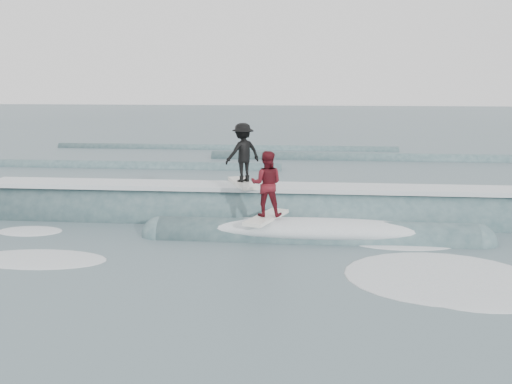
{
  "coord_description": "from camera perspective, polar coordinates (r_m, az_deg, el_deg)",
  "views": [
    {
      "loc": [
        1.65,
        -14.05,
        4.55
      ],
      "look_at": [
        0.0,
        2.96,
        1.1
      ],
      "focal_mm": 40.0,
      "sensor_mm": 36.0,
      "label": 1
    }
  ],
  "objects": [
    {
      "name": "whitewater",
      "position": [
        14.22,
        5.73,
        -7.31
      ],
      "size": [
        14.62,
        6.05,
        0.1
      ],
      "color": "white",
      "rests_on": "ground"
    },
    {
      "name": "surfer_red",
      "position": [
        16.14,
        1.06,
        0.55
      ],
      "size": [
        1.21,
        2.07,
        1.96
      ],
      "color": "white",
      "rests_on": "ground"
    },
    {
      "name": "surfer_black",
      "position": [
        18.3,
        -1.32,
        3.78
      ],
      "size": [
        1.39,
        2.06,
        1.99
      ],
      "color": "silver",
      "rests_on": "ground"
    },
    {
      "name": "ground",
      "position": [
        14.86,
        -1.1,
        -6.42
      ],
      "size": [
        160.0,
        160.0,
        0.0
      ],
      "primitive_type": "plane",
      "color": "#3F525C",
      "rests_on": "ground"
    },
    {
      "name": "far_swells",
      "position": [
        32.18,
        -0.1,
        3.29
      ],
      "size": [
        39.82,
        8.65,
        0.8
      ],
      "color": "#355259",
      "rests_on": "ground"
    },
    {
      "name": "breaking_wave",
      "position": [
        18.23,
        1.18,
        -2.89
      ],
      "size": [
        20.46,
        3.85,
        2.14
      ],
      "color": "#355259",
      "rests_on": "ground"
    }
  ]
}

